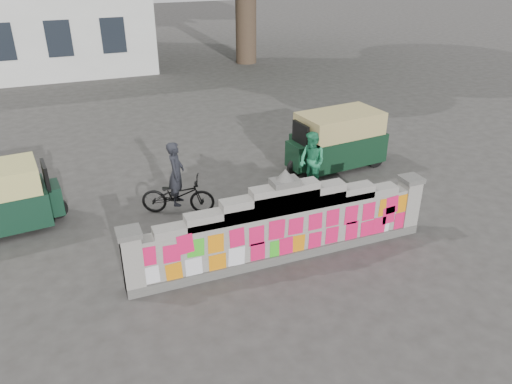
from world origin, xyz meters
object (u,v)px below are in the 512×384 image
at_px(cyclist_rider, 177,183).
at_px(rickshaw_right, 337,139).
at_px(cyclist_bike, 178,195).
at_px(pedestrian, 312,161).

bearing_deg(cyclist_rider, rickshaw_right, -55.71).
relative_size(cyclist_bike, cyclist_rider, 1.12).
height_order(cyclist_rider, pedestrian, same).
bearing_deg(pedestrian, cyclist_rider, -104.68).
relative_size(pedestrian, rickshaw_right, 0.52).
bearing_deg(pedestrian, cyclist_bike, -104.68).
height_order(cyclist_bike, rickshaw_right, rickshaw_right).
bearing_deg(cyclist_bike, pedestrian, -67.65).
xyz_separation_m(cyclist_bike, cyclist_rider, (0.00, 0.00, 0.32)).
distance_m(cyclist_bike, cyclist_rider, 0.32).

